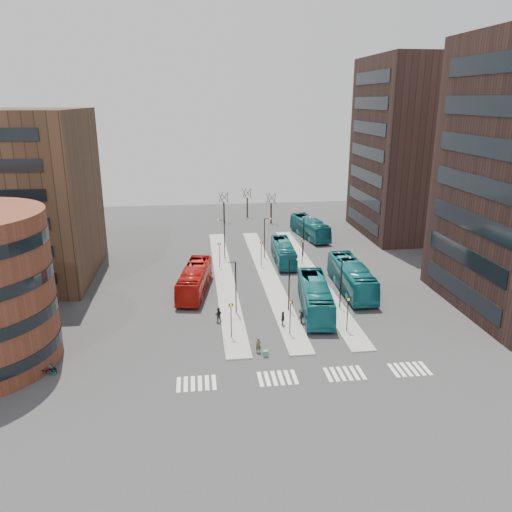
{
  "coord_description": "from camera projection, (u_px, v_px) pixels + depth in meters",
  "views": [
    {
      "loc": [
        -7.53,
        -33.56,
        23.11
      ],
      "look_at": [
        -0.47,
        23.5,
        5.0
      ],
      "focal_mm": 35.0,
      "sensor_mm": 36.0,
      "label": 1
    }
  ],
  "objects": [
    {
      "name": "tower_far",
      "position": [
        423.0,
        148.0,
        86.17
      ],
      "size": [
        20.12,
        20.0,
        30.0
      ],
      "color": "#32201B",
      "rests_on": "ground"
    },
    {
      "name": "sign_poles",
      "position": [
        273.0,
        277.0,
        60.83
      ],
      "size": [
        12.45,
        22.12,
        3.65
      ],
      "color": "black",
      "rests_on": "ground"
    },
    {
      "name": "teal_bus_a",
      "position": [
        315.0,
        297.0,
        56.4
      ],
      "size": [
        4.55,
        12.93,
        3.53
      ],
      "primitive_type": "imported",
      "rotation": [
        0.0,
        0.0,
        -0.13
      ],
      "color": "#15676D",
      "rests_on": "ground"
    },
    {
      "name": "commuter_c",
      "position": [
        301.0,
        316.0,
        53.67
      ],
      "size": [
        1.14,
        1.16,
        1.6
      ],
      "primitive_type": "imported",
      "rotation": [
        0.0,
        0.0,
        3.96
      ],
      "color": "black",
      "rests_on": "ground"
    },
    {
      "name": "teal_bus_d",
      "position": [
        310.0,
        228.0,
        86.92
      ],
      "size": [
        4.86,
        12.47,
        3.39
      ],
      "primitive_type": "imported",
      "rotation": [
        0.0,
        0.0,
        0.17
      ],
      "color": "#135A61",
      "rests_on": "ground"
    },
    {
      "name": "island_mid",
      "position": [
        268.0,
        275.0,
        68.2
      ],
      "size": [
        2.5,
        45.0,
        0.15
      ],
      "primitive_type": "cube",
      "color": "gray",
      "rests_on": "ground"
    },
    {
      "name": "bicycle_mid",
      "position": [
        48.0,
        368.0,
        43.99
      ],
      "size": [
        1.5,
        0.56,
        0.88
      ],
      "primitive_type": "imported",
      "rotation": [
        0.0,
        0.0,
        1.47
      ],
      "color": "gray",
      "rests_on": "ground"
    },
    {
      "name": "commuter_b",
      "position": [
        283.0,
        319.0,
        52.83
      ],
      "size": [
        0.59,
        1.06,
        1.71
      ],
      "primitive_type": "imported",
      "rotation": [
        0.0,
        0.0,
        1.39
      ],
      "color": "black",
      "rests_on": "ground"
    },
    {
      "name": "commuter_a",
      "position": [
        218.0,
        315.0,
        53.87
      ],
      "size": [
        0.87,
        0.71,
        1.68
      ],
      "primitive_type": "imported",
      "rotation": [
        0.0,
        0.0,
        3.05
      ],
      "color": "black",
      "rests_on": "ground"
    },
    {
      "name": "teal_bus_b",
      "position": [
        283.0,
        252.0,
        73.6
      ],
      "size": [
        3.01,
        11.02,
        3.04
      ],
      "primitive_type": "imported",
      "rotation": [
        0.0,
        0.0,
        -0.04
      ],
      "color": "#145F66",
      "rests_on": "ground"
    },
    {
      "name": "island_right",
      "position": [
        311.0,
        274.0,
        68.91
      ],
      "size": [
        2.5,
        45.0,
        0.15
      ],
      "primitive_type": "cube",
      "color": "gray",
      "rests_on": "ground"
    },
    {
      "name": "island_left",
      "position": [
        224.0,
        277.0,
        67.5
      ],
      "size": [
        2.5,
        45.0,
        0.15
      ],
      "primitive_type": "cube",
      "color": "gray",
      "rests_on": "ground"
    },
    {
      "name": "teal_bus_c",
      "position": [
        351.0,
        277.0,
        62.5
      ],
      "size": [
        3.45,
        13.26,
        3.67
      ],
      "primitive_type": "imported",
      "rotation": [
        0.0,
        0.0,
        -0.03
      ],
      "color": "#166A70",
      "rests_on": "ground"
    },
    {
      "name": "bicycle_far",
      "position": [
        47.0,
        369.0,
        43.75
      ],
      "size": [
        1.79,
        0.87,
        0.9
      ],
      "primitive_type": "imported",
      "rotation": [
        0.0,
        0.0,
        1.4
      ],
      "color": "gray",
      "rests_on": "ground"
    },
    {
      "name": "crosswalk_stripes",
      "position": [
        308.0,
        376.0,
        43.58
      ],
      "size": [
        22.35,
        2.4,
        0.01
      ],
      "color": "silver",
      "rests_on": "ground"
    },
    {
      "name": "suitcase",
      "position": [
        266.0,
        354.0,
        46.8
      ],
      "size": [
        0.52,
        0.43,
        0.61
      ],
      "primitive_type": "cube",
      "rotation": [
        0.0,
        0.0,
        0.08
      ],
      "color": "navy",
      "rests_on": "ground"
    },
    {
      "name": "ground",
      "position": [
        298.0,
        404.0,
        39.59
      ],
      "size": [
        160.0,
        160.0,
        0.0
      ],
      "primitive_type": "plane",
      "color": "#2C2C2E",
      "rests_on": "ground"
    },
    {
      "name": "traveller",
      "position": [
        258.0,
        345.0,
        47.38
      ],
      "size": [
        0.59,
        0.42,
        1.54
      ],
      "primitive_type": "imported",
      "rotation": [
        0.0,
        0.0,
        0.09
      ],
      "color": "#47462A",
      "rests_on": "ground"
    },
    {
      "name": "bare_trees",
      "position": [
        247.0,
        207.0,
        98.41
      ],
      "size": [
        10.97,
        8.14,
        5.9
      ],
      "color": "black",
      "rests_on": "ground"
    },
    {
      "name": "bicycle_near",
      "position": [
        46.0,
        372.0,
        43.42
      ],
      "size": [
        1.81,
        0.94,
        0.91
      ],
      "primitive_type": "imported",
      "rotation": [
        0.0,
        0.0,
        1.77
      ],
      "color": "gray",
      "rests_on": "ground"
    },
    {
      "name": "lamp_posts",
      "position": [
        275.0,
        255.0,
        65.33
      ],
      "size": [
        14.04,
        20.24,
        6.12
      ],
      "color": "black",
      "rests_on": "ground"
    },
    {
      "name": "red_bus",
      "position": [
        195.0,
        280.0,
        62.03
      ],
      "size": [
        4.74,
        12.27,
        3.33
      ],
      "primitive_type": "imported",
      "rotation": [
        0.0,
        0.0,
        -0.17
      ],
      "color": "#A7140C",
      "rests_on": "ground"
    }
  ]
}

